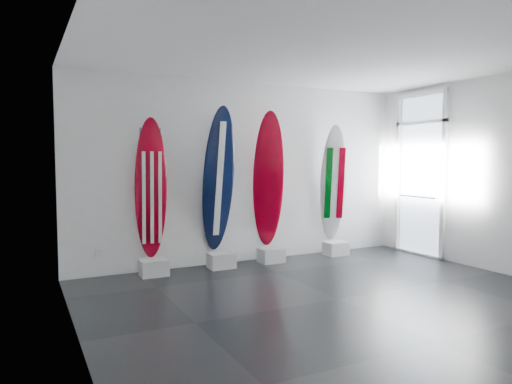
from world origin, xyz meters
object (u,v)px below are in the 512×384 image
surfboard_navy (218,180)px  surfboard_italy (333,184)px  surfboard_swiss (268,180)px  surfboard_usa (151,189)px

surfboard_navy → surfboard_italy: bearing=-1.2°
surfboard_italy → surfboard_swiss: bearing=-158.8°
surfboard_navy → surfboard_swiss: surfboard_navy is taller
surfboard_swiss → surfboard_italy: (1.33, 0.00, -0.09)m
surfboard_navy → surfboard_italy: size_ratio=1.11×
surfboard_usa → surfboard_italy: bearing=5.1°
surfboard_swiss → surfboard_usa: bearing=-161.3°
surfboard_navy → surfboard_swiss: (0.90, 0.00, -0.02)m
surfboard_swiss → surfboard_navy: bearing=-161.3°
surfboard_usa → surfboard_italy: size_ratio=0.99×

